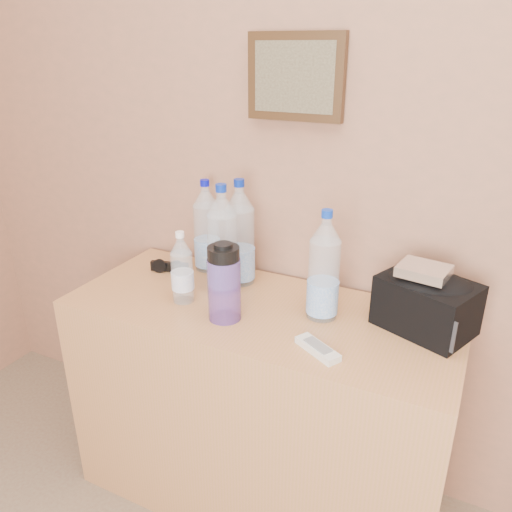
{
  "coord_description": "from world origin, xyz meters",
  "views": [
    {
      "loc": [
        0.05,
        0.52,
        1.48
      ],
      "look_at": [
        -0.54,
        1.71,
        0.93
      ],
      "focal_mm": 35.0,
      "sensor_mm": 36.0,
      "label": 1
    }
  ],
  "objects_px": {
    "pet_large_d": "(324,271)",
    "foil_packet": "(424,271)",
    "pet_large_c": "(240,238)",
    "pet_large_b": "(207,231)",
    "pet_small": "(182,271)",
    "toiletry_bag": "(427,302)",
    "sunglasses": "(170,267)",
    "nalgene_bottle": "(224,282)",
    "pet_large_a": "(223,245)",
    "dresser": "(259,406)",
    "ac_remote": "(318,349)"
  },
  "relations": [
    {
      "from": "pet_large_d",
      "to": "foil_packet",
      "type": "height_order",
      "value": "pet_large_d"
    },
    {
      "from": "pet_large_c",
      "to": "foil_packet",
      "type": "xyz_separation_m",
      "value": [
        0.59,
        -0.06,
        0.02
      ]
    },
    {
      "from": "pet_large_b",
      "to": "pet_small",
      "type": "height_order",
      "value": "pet_large_b"
    },
    {
      "from": "pet_large_d",
      "to": "foil_packet",
      "type": "bearing_deg",
      "value": 9.93
    },
    {
      "from": "pet_large_c",
      "to": "toiletry_bag",
      "type": "height_order",
      "value": "pet_large_c"
    },
    {
      "from": "sunglasses",
      "to": "pet_large_c",
      "type": "bearing_deg",
      "value": -7.23
    },
    {
      "from": "nalgene_bottle",
      "to": "foil_packet",
      "type": "distance_m",
      "value": 0.55
    },
    {
      "from": "toiletry_bag",
      "to": "pet_small",
      "type": "bearing_deg",
      "value": -145.08
    },
    {
      "from": "pet_large_b",
      "to": "toiletry_bag",
      "type": "height_order",
      "value": "pet_large_b"
    },
    {
      "from": "pet_large_c",
      "to": "nalgene_bottle",
      "type": "xyz_separation_m",
      "value": [
        0.07,
        -0.24,
        -0.04
      ]
    },
    {
      "from": "nalgene_bottle",
      "to": "sunglasses",
      "type": "distance_m",
      "value": 0.4
    },
    {
      "from": "pet_large_c",
      "to": "foil_packet",
      "type": "distance_m",
      "value": 0.59
    },
    {
      "from": "sunglasses",
      "to": "toiletry_bag",
      "type": "distance_m",
      "value": 0.87
    },
    {
      "from": "pet_large_d",
      "to": "pet_small",
      "type": "height_order",
      "value": "pet_large_d"
    },
    {
      "from": "pet_large_c",
      "to": "pet_large_a",
      "type": "bearing_deg",
      "value": -106.13
    },
    {
      "from": "dresser",
      "to": "pet_large_b",
      "type": "distance_m",
      "value": 0.62
    },
    {
      "from": "dresser",
      "to": "sunglasses",
      "type": "xyz_separation_m",
      "value": [
        -0.4,
        0.1,
        0.39
      ]
    },
    {
      "from": "ac_remote",
      "to": "nalgene_bottle",
      "type": "bearing_deg",
      "value": -159.07
    },
    {
      "from": "dresser",
      "to": "pet_large_b",
      "type": "bearing_deg",
      "value": 147.65
    },
    {
      "from": "dresser",
      "to": "pet_large_b",
      "type": "relative_size",
      "value": 3.68
    },
    {
      "from": "pet_large_c",
      "to": "sunglasses",
      "type": "distance_m",
      "value": 0.3
    },
    {
      "from": "dresser",
      "to": "foil_packet",
      "type": "xyz_separation_m",
      "value": [
        0.45,
        0.08,
        0.55
      ]
    },
    {
      "from": "pet_small",
      "to": "toiletry_bag",
      "type": "xyz_separation_m",
      "value": [
        0.7,
        0.16,
        -0.02
      ]
    },
    {
      "from": "ac_remote",
      "to": "foil_packet",
      "type": "xyz_separation_m",
      "value": [
        0.21,
        0.23,
        0.17
      ]
    },
    {
      "from": "pet_large_c",
      "to": "foil_packet",
      "type": "height_order",
      "value": "pet_large_c"
    },
    {
      "from": "pet_large_a",
      "to": "pet_large_b",
      "type": "relative_size",
      "value": 1.09
    },
    {
      "from": "pet_large_c",
      "to": "toiletry_bag",
      "type": "bearing_deg",
      "value": -4.02
    },
    {
      "from": "nalgene_bottle",
      "to": "ac_remote",
      "type": "relative_size",
      "value": 1.71
    },
    {
      "from": "pet_large_d",
      "to": "sunglasses",
      "type": "distance_m",
      "value": 0.6
    },
    {
      "from": "pet_large_a",
      "to": "dresser",
      "type": "bearing_deg",
      "value": -22.0
    },
    {
      "from": "pet_large_a",
      "to": "pet_small",
      "type": "xyz_separation_m",
      "value": [
        -0.07,
        -0.13,
        -0.06
      ]
    },
    {
      "from": "pet_small",
      "to": "pet_large_b",
      "type": "bearing_deg",
      "value": 103.78
    },
    {
      "from": "sunglasses",
      "to": "toiletry_bag",
      "type": "bearing_deg",
      "value": -15.86
    },
    {
      "from": "pet_large_c",
      "to": "foil_packet",
      "type": "bearing_deg",
      "value": -5.45
    },
    {
      "from": "toiletry_bag",
      "to": "dresser",
      "type": "bearing_deg",
      "value": -146.0
    },
    {
      "from": "dresser",
      "to": "pet_large_b",
      "type": "height_order",
      "value": "pet_large_b"
    },
    {
      "from": "dresser",
      "to": "pet_large_a",
      "type": "height_order",
      "value": "pet_large_a"
    },
    {
      "from": "pet_large_a",
      "to": "pet_large_d",
      "type": "height_order",
      "value": "pet_large_a"
    },
    {
      "from": "dresser",
      "to": "nalgene_bottle",
      "type": "height_order",
      "value": "nalgene_bottle"
    },
    {
      "from": "pet_large_a",
      "to": "pet_large_b",
      "type": "height_order",
      "value": "pet_large_a"
    },
    {
      "from": "pet_large_d",
      "to": "foil_packet",
      "type": "xyz_separation_m",
      "value": [
        0.26,
        0.05,
        0.04
      ]
    },
    {
      "from": "pet_large_b",
      "to": "foil_packet",
      "type": "relative_size",
      "value": 2.52
    },
    {
      "from": "pet_large_c",
      "to": "pet_large_d",
      "type": "distance_m",
      "value": 0.34
    },
    {
      "from": "nalgene_bottle",
      "to": "dresser",
      "type": "bearing_deg",
      "value": 57.07
    },
    {
      "from": "pet_large_d",
      "to": "pet_small",
      "type": "distance_m",
      "value": 0.43
    },
    {
      "from": "pet_large_b",
      "to": "ac_remote",
      "type": "bearing_deg",
      "value": -31.91
    },
    {
      "from": "pet_large_a",
      "to": "pet_large_c",
      "type": "distance_m",
      "value": 0.08
    },
    {
      "from": "pet_large_d",
      "to": "toiletry_bag",
      "type": "distance_m",
      "value": 0.29
    },
    {
      "from": "pet_small",
      "to": "ac_remote",
      "type": "bearing_deg",
      "value": -10.31
    },
    {
      "from": "pet_large_b",
      "to": "sunglasses",
      "type": "relative_size",
      "value": 2.38
    }
  ]
}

